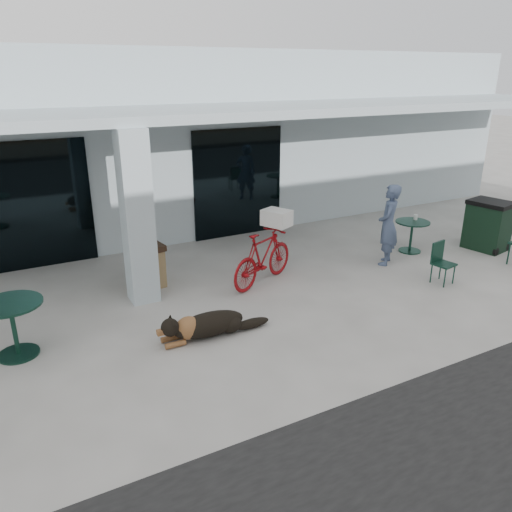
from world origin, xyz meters
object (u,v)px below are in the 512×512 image
cafe_table_near (14,329)px  trash_receptacle (150,266)px  cafe_chair_far_a (444,264)px  wheeled_bin (488,225)px  bicycle (263,257)px  cafe_table_far (411,237)px  dog (209,323)px  person (388,225)px

cafe_table_near → trash_receptacle: 2.95m
cafe_chair_far_a → wheeled_bin: size_ratio=0.72×
cafe_table_near → wheeled_bin: size_ratio=0.79×
bicycle → cafe_table_near: bearing=73.2°
cafe_table_far → cafe_table_near: bearing=-175.8°
dog → cafe_chair_far_a: (4.95, -0.24, 0.19)m
cafe_chair_far_a → person: size_ratio=0.47×
bicycle → dog: bicycle is taller
person → wheeled_bin: size_ratio=1.51×
dog → person: person is taller
bicycle → trash_receptacle: bearing=41.3°
cafe_chair_far_a → person: 1.48m
cafe_chair_far_a → dog: bearing=168.1°
bicycle → cafe_table_far: size_ratio=2.32×
cafe_table_near → cafe_chair_far_a: 7.77m
dog → cafe_table_far: 5.93m
bicycle → person: size_ratio=1.03×
person → trash_receptacle: bearing=-54.9°
bicycle → cafe_table_near: size_ratio=1.98×
cafe_table_far → cafe_chair_far_a: 1.87m
dog → cafe_chair_far_a: cafe_chair_far_a is taller
cafe_table_far → bicycle: bearing=179.9°
cafe_table_near → cafe_table_far: size_ratio=1.17×
trash_receptacle → wheeled_bin: bearing=-11.8°
person → trash_receptacle: person is taller
cafe_table_far → person: bearing=-163.2°
bicycle → wheeled_bin: (5.67, -0.70, 0.04)m
cafe_table_near → cafe_chair_far_a: bearing=-7.9°
dog → cafe_table_far: (5.74, 1.45, 0.14)m
person → wheeled_bin: (2.77, -0.38, -0.30)m
person → wheeled_bin: person is taller
bicycle → trash_receptacle: 2.21m
cafe_table_near → trash_receptacle: size_ratio=1.06×
trash_receptacle → wheeled_bin: 7.85m
cafe_chair_far_a → wheeled_bin: bearing=12.5°
dog → cafe_table_near: (-2.75, 0.83, 0.20)m
bicycle → wheeled_bin: bearing=-121.7°
wheeled_bin → cafe_table_far: bearing=146.9°
cafe_table_far → wheeled_bin: 1.87m
cafe_chair_far_a → wheeled_bin: wheeled_bin is taller
cafe_table_near → cafe_chair_far_a: cafe_table_near is taller
bicycle → trash_receptacle: bicycle is taller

